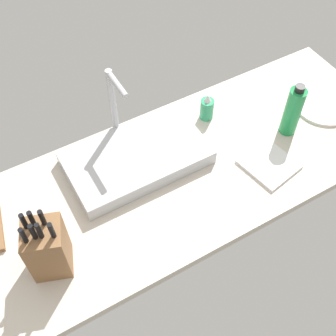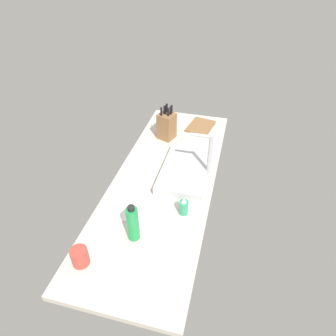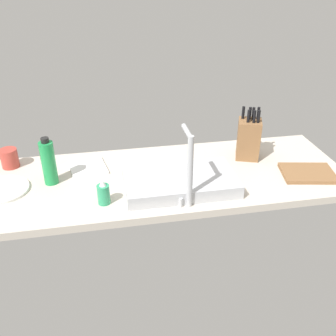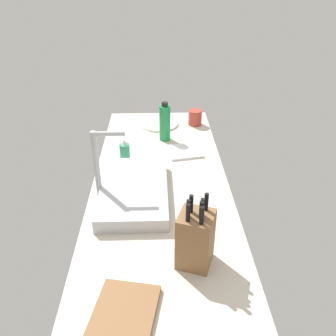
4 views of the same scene
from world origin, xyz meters
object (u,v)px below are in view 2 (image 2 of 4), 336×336
Objects in this scene: cutting_board at (201,126)px; knife_block at (167,126)px; sink_basin at (185,171)px; soap_bottle at (184,207)px; water_bottle at (133,223)px; faucet at (208,154)px; dish_towel at (127,210)px; dinner_plate at (126,274)px; coffee_mug at (80,257)px.

knife_block is at bearing -46.28° from cutting_board.
soap_bottle reaches higher than sink_basin.
water_bottle is (56.69, -14.80, 7.52)cm from sink_basin.
soap_bottle is (33.82, 6.37, 1.87)cm from sink_basin.
water_bottle reaches higher than cutting_board.
faucet is 1.81× the size of dish_towel.
cutting_board is at bearing 172.76° from water_bottle.
cutting_board is at bearing 179.79° from sink_basin.
water_bottle is (96.55, 7.71, -0.03)cm from knife_block.
water_bottle reaches higher than sink_basin.
sink_basin is 1.87× the size of knife_block.
dinner_plate is at bearing 25.37° from knife_block.
soap_bottle reaches higher than coffee_mug.
water_bottle reaches higher than dish_towel.
soap_bottle is 1.22× the size of coffee_mug.
faucet is 1.31× the size of cutting_board.
soap_bottle is 0.48× the size of dinner_plate.
faucet is at bearing 168.22° from soap_bottle.
cutting_board reaches higher than dish_towel.
sink_basin is 46.40cm from knife_block.
soap_bottle is at bearing 137.20° from water_bottle.
coffee_mug is (43.68, -40.44, -0.12)cm from soap_bottle.
sink_basin is at bearing 156.27° from coffee_mug.
sink_basin is at bearing -0.21° from cutting_board.
knife_block is 96.86cm from water_bottle.
water_bottle is at bearing 24.43° from knife_block.
faucet reaches higher than dish_towel.
water_bottle is at bearing -26.38° from faucet.
dinner_plate is (78.43, -24.65, -17.68)cm from faucet.
dish_towel is at bearing -160.09° from dinner_plate.
faucet is 1.33× the size of dinner_plate.
soap_bottle is at bearing 3.69° from cutting_board.
knife_block reaches higher than dinner_plate.
knife_block is 32.87cm from cutting_board.
dish_towel is (40.41, -24.76, -2.31)cm from sink_basin.
coffee_mug is at bearing -42.80° from water_bottle.
faucet is 58.67cm from dish_towel.
faucet is 84.09cm from dinner_plate.
sink_basin is 20.47cm from faucet.
faucet is at bearing 136.83° from dish_towel.
soap_bottle is at bearing -11.78° from faucet.
cutting_board is at bearing 175.35° from dinner_plate.
faucet reaches higher than soap_bottle.
cutting_board is 140.10cm from dinner_plate.
cutting_board is at bearing 166.15° from coffee_mug.
water_bottle is (118.29, -15.02, 9.53)cm from cutting_board.
coffee_mug reaches higher than dish_towel.
knife_block is 2.82× the size of coffee_mug.
sink_basin is 78.86cm from dinner_plate.
soap_bottle is 59.53cm from coffee_mug.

